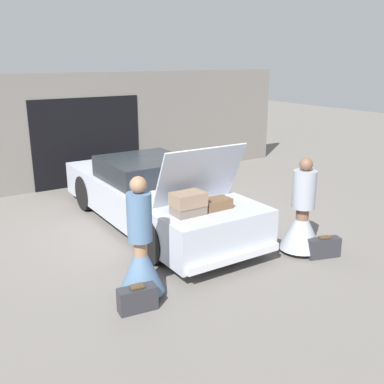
{
  "coord_description": "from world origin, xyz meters",
  "views": [
    {
      "loc": [
        -3.84,
        -7.36,
        3.13
      ],
      "look_at": [
        0.0,
        -1.39,
        1.01
      ],
      "focal_mm": 42.0,
      "sensor_mm": 36.0,
      "label": 1
    }
  ],
  "objects": [
    {
      "name": "person_left",
      "position": [
        -1.45,
        -2.37,
        0.6
      ],
      "size": [
        0.63,
        0.63,
        1.7
      ],
      "rotation": [
        0.0,
        0.0,
        -1.81
      ],
      "color": "#997051",
      "rests_on": "ground_plane"
    },
    {
      "name": "person_right",
      "position": [
        1.45,
        -2.5,
        0.57
      ],
      "size": [
        0.72,
        0.72,
        1.62
      ],
      "rotation": [
        0.0,
        0.0,
        1.54
      ],
      "color": "brown",
      "rests_on": "ground_plane"
    },
    {
      "name": "car",
      "position": [
        -0.0,
        0.0,
        0.59
      ],
      "size": [
        1.81,
        5.14,
        1.82
      ],
      "color": "#B2B7C6",
      "rests_on": "ground_plane"
    },
    {
      "name": "suitcase_beside_right_person",
      "position": [
        1.61,
        -2.85,
        0.17
      ],
      "size": [
        0.57,
        0.33,
        0.36
      ],
      "color": "#2D2D33",
      "rests_on": "ground_plane"
    },
    {
      "name": "suitcase_beside_left_person",
      "position": [
        -1.66,
        -2.67,
        0.16
      ],
      "size": [
        0.52,
        0.26,
        0.35
      ],
      "color": "#2D2D33",
      "rests_on": "ground_plane"
    },
    {
      "name": "garage_wall_back",
      "position": [
        0.0,
        3.53,
        1.39
      ],
      "size": [
        12.0,
        0.14,
        2.8
      ],
      "color": "slate",
      "rests_on": "ground_plane"
    },
    {
      "name": "ground_plane",
      "position": [
        0.0,
        0.0,
        0.0
      ],
      "size": [
        40.0,
        40.0,
        0.0
      ],
      "primitive_type": "plane",
      "color": "slate"
    }
  ]
}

